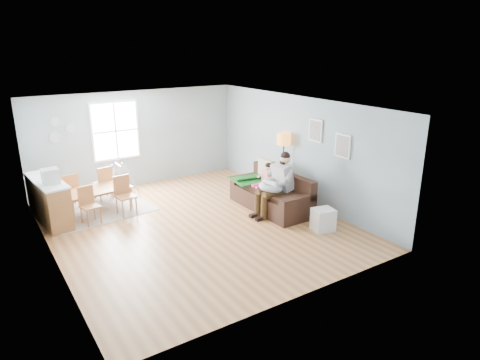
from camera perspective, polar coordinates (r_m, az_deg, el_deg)
room at (r=9.12m, az=-6.46°, el=8.13°), size 8.40×9.40×3.90m
window at (r=12.22m, az=-16.29°, el=6.31°), size 1.32×0.08×1.62m
pictures at (r=10.10m, az=11.72°, el=5.52°), size 0.05×1.34×0.74m
wall_plates at (r=11.88m, az=-22.86°, el=6.19°), size 0.67×0.02×0.66m
sofa at (r=10.63m, az=4.38°, el=-2.12°), size 0.97×2.26×0.91m
green_throw at (r=11.07m, az=1.69°, el=0.14°), size 1.12×0.99×0.04m
beige_pillow at (r=11.05m, az=3.55°, el=1.43°), size 0.16×0.54×0.53m
father at (r=10.15m, az=4.93°, el=-0.26°), size 1.07×0.50×1.50m
nursing_pillow at (r=10.08m, az=4.13°, el=-0.94°), size 0.64×0.62×0.23m
infant at (r=10.08m, az=4.00°, el=-0.41°), size 0.19×0.40×0.15m
toddler at (r=10.60m, az=3.36°, el=0.37°), size 0.56×0.28×0.88m
floor_lamp at (r=11.12m, az=5.85°, el=4.75°), size 0.35×0.35×1.74m
storage_cube at (r=9.57m, az=10.98°, el=-5.22°), size 0.51×0.48×0.49m
rug at (r=11.11m, az=-18.31°, el=-3.85°), size 2.61×2.10×0.01m
dining_table at (r=11.02m, az=-18.45°, el=-2.53°), size 1.68×1.06×0.56m
chair_sw at (r=10.28m, az=-19.56°, el=-2.91°), size 0.45×0.45×0.86m
chair_se at (r=10.57m, az=-15.21°, el=-1.61°), size 0.47×0.47×0.94m
chair_nw at (r=11.35m, az=-21.71°, el=-1.10°), size 0.44×0.44×0.89m
chair_ne at (r=11.62m, az=-17.68°, el=-0.16°), size 0.48×0.48×0.92m
counter at (r=10.67m, az=-24.13°, el=-2.51°), size 0.73×1.86×1.02m
monitor at (r=10.16m, az=-23.98°, el=0.48°), size 0.35×0.33×0.32m
baby_swing at (r=11.99m, az=-15.75°, el=-0.14°), size 0.83×0.85×0.84m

